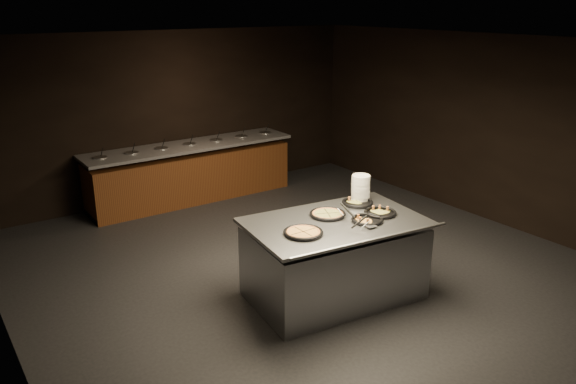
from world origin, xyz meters
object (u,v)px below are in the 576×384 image
serving_counter (334,261)px  pan_cheese_whole (328,214)px  pan_veggie_whole (303,232)px  plate_stack (361,188)px

serving_counter → pan_cheese_whole: (0.03, 0.18, 0.52)m
pan_veggie_whole → pan_cheese_whole: 0.63m
pan_veggie_whole → pan_cheese_whole: same height
plate_stack → serving_counter: bearing=-152.6°
serving_counter → plate_stack: (0.71, 0.37, 0.67)m
pan_cheese_whole → pan_veggie_whole: bearing=-153.5°
plate_stack → pan_cheese_whole: bearing=-164.3°
pan_veggie_whole → pan_cheese_whole: size_ratio=1.02×
serving_counter → pan_veggie_whole: bearing=-162.1°
serving_counter → pan_cheese_whole: size_ratio=5.02×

